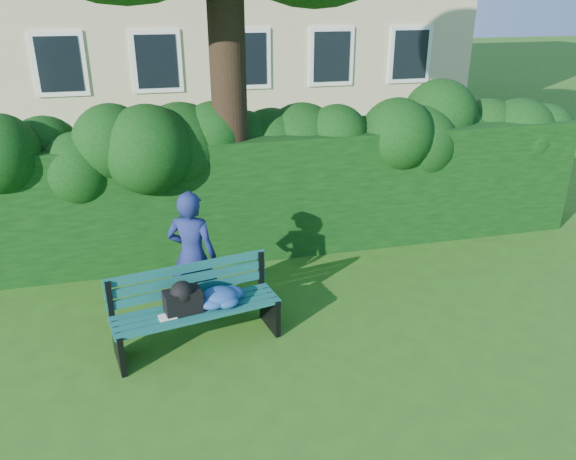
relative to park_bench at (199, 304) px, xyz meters
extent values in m
plane|color=#2F5419|center=(1.20, 0.16, -0.50)|extent=(80.00, 80.00, 0.00)
cube|color=white|center=(-2.40, 10.14, 1.50)|extent=(1.30, 0.08, 1.60)
cube|color=black|center=(-2.40, 10.10, 1.50)|extent=(1.05, 0.04, 1.35)
cube|color=white|center=(0.00, 10.14, 1.50)|extent=(1.30, 0.08, 1.60)
cube|color=black|center=(0.00, 10.10, 1.50)|extent=(1.05, 0.04, 1.35)
cube|color=white|center=(2.40, 10.14, 1.50)|extent=(1.30, 0.08, 1.60)
cube|color=black|center=(2.40, 10.10, 1.50)|extent=(1.05, 0.04, 1.35)
cube|color=white|center=(4.80, 10.14, 1.50)|extent=(1.30, 0.08, 1.60)
cube|color=black|center=(4.80, 10.10, 1.50)|extent=(1.05, 0.04, 1.35)
cube|color=white|center=(7.20, 10.14, 1.50)|extent=(1.30, 0.08, 1.60)
cube|color=black|center=(7.20, 10.10, 1.50)|extent=(1.05, 0.04, 1.35)
cube|color=black|center=(1.20, 2.36, 0.40)|extent=(10.00, 1.00, 1.80)
cylinder|color=black|center=(0.74, 2.17, 2.27)|extent=(0.48, 0.48, 5.54)
cube|color=#0D453A|center=(0.00, -0.23, -0.05)|extent=(1.83, 0.44, 0.04)
cube|color=#0D453A|center=(-0.02, -0.11, -0.05)|extent=(1.83, 0.44, 0.04)
cube|color=#0D453A|center=(-0.04, 0.01, -0.05)|extent=(1.83, 0.44, 0.04)
cube|color=#0D453A|center=(-0.07, 0.13, -0.05)|extent=(1.83, 0.44, 0.04)
cube|color=#0D453A|center=(-0.08, 0.21, 0.08)|extent=(1.82, 0.38, 0.10)
cube|color=#0D453A|center=(-0.08, 0.22, 0.21)|extent=(1.82, 0.38, 0.10)
cube|color=#0D453A|center=(-0.09, 0.23, 0.34)|extent=(1.82, 0.38, 0.10)
cube|color=black|center=(-0.89, -0.21, -0.28)|extent=(0.15, 0.50, 0.44)
cube|color=black|center=(-0.94, 0.05, 0.15)|extent=(0.07, 0.07, 0.45)
cube|color=black|center=(-0.88, -0.26, -0.06)|extent=(0.14, 0.42, 0.05)
cube|color=black|center=(0.82, 0.11, -0.28)|extent=(0.15, 0.50, 0.44)
cube|color=black|center=(0.77, 0.37, 0.15)|extent=(0.07, 0.07, 0.45)
cube|color=black|center=(0.83, 0.06, -0.06)|extent=(0.14, 0.42, 0.05)
cube|color=white|center=(-0.35, -0.16, -0.02)|extent=(0.20, 0.16, 0.02)
cube|color=black|center=(-0.18, -0.08, 0.10)|extent=(0.43, 0.30, 0.26)
imported|color=navy|center=(0.00, 0.59, 0.31)|extent=(0.70, 0.59, 1.62)
camera|label=1|loc=(-0.35, -5.47, 3.19)|focal=35.00mm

